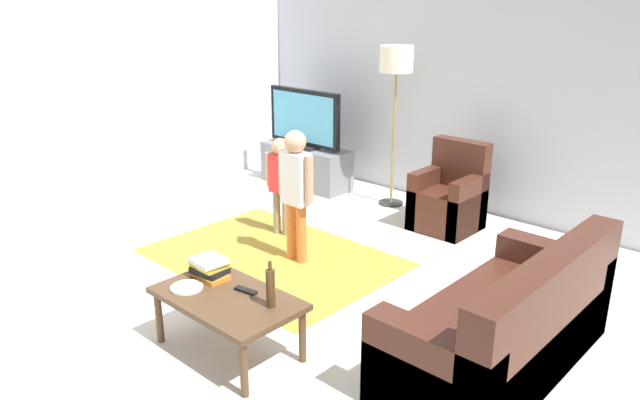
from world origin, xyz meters
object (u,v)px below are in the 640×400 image
(tv_stand, at_px, (306,166))
(plate, at_px, (187,287))
(armchair, at_px, (450,200))
(book_stack, at_px, (210,268))
(coffee_table, at_px, (227,302))
(tv, at_px, (304,119))
(bottle, at_px, (271,288))
(tv_remote, at_px, (246,290))
(couch, at_px, (510,330))
(child_center, at_px, (296,184))
(child_near_tv, at_px, (281,177))
(floor_lamp, at_px, (396,68))

(tv_stand, height_order, plate, tv_stand)
(armchair, height_order, plate, armchair)
(book_stack, bearing_deg, coffee_table, -17.47)
(tv, distance_m, bottle, 3.90)
(tv, height_order, tv_remote, tv)
(bottle, bearing_deg, tv_remote, 175.76)
(tv_stand, height_order, couch, couch)
(armchair, distance_m, bottle, 2.96)
(couch, relative_size, bottle, 5.73)
(couch, xyz_separation_m, child_center, (-2.20, 0.28, 0.43))
(tv_remote, bearing_deg, tv_stand, 118.64)
(child_near_tv, bearing_deg, coffee_table, -53.30)
(tv_stand, height_order, coffee_table, tv_stand)
(couch, relative_size, child_near_tv, 1.82)
(tv, relative_size, plate, 5.00)
(tv, height_order, couch, tv)
(floor_lamp, distance_m, coffee_table, 3.56)
(tv_stand, bearing_deg, floor_lamp, 7.11)
(child_near_tv, distance_m, child_center, 0.67)
(tv, xyz_separation_m, couch, (3.71, -1.95, -0.56))
(child_near_tv, bearing_deg, plate, -61.48)
(tv_stand, height_order, bottle, bottle)
(armchair, height_order, book_stack, armchair)
(floor_lamp, bearing_deg, tv_stand, -172.89)
(child_center, relative_size, coffee_table, 1.20)
(child_near_tv, height_order, bottle, child_near_tv)
(child_near_tv, bearing_deg, book_stack, -58.97)
(child_center, distance_m, plate, 1.57)
(tv, distance_m, tv_remote, 3.72)
(coffee_table, relative_size, bottle, 3.18)
(tv, height_order, coffee_table, tv)
(tv, xyz_separation_m, tv_remote, (2.28, -2.91, -0.42))
(child_near_tv, bearing_deg, tv_stand, 125.50)
(book_stack, bearing_deg, tv_stand, 123.12)
(bottle, xyz_separation_m, tv_remote, (-0.27, 0.02, -0.12))
(couch, bearing_deg, plate, -145.66)
(tv, xyz_separation_m, floor_lamp, (1.22, 0.17, 0.70))
(book_stack, bearing_deg, tv, 123.30)
(couch, relative_size, floor_lamp, 1.01)
(armchair, relative_size, floor_lamp, 0.51)
(couch, relative_size, child_center, 1.49)
(child_center, bearing_deg, armchair, 70.60)
(floor_lamp, distance_m, child_near_tv, 1.79)
(tv_stand, xyz_separation_m, floor_lamp, (1.22, 0.15, 1.30))
(plate, bearing_deg, bottle, 20.14)
(floor_lamp, xyz_separation_m, child_near_tv, (-0.26, -1.50, -0.95))
(tv_stand, bearing_deg, child_near_tv, -54.50)
(tv_stand, relative_size, tv, 1.09)
(couch, bearing_deg, book_stack, -151.03)
(tv, distance_m, armchair, 2.17)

